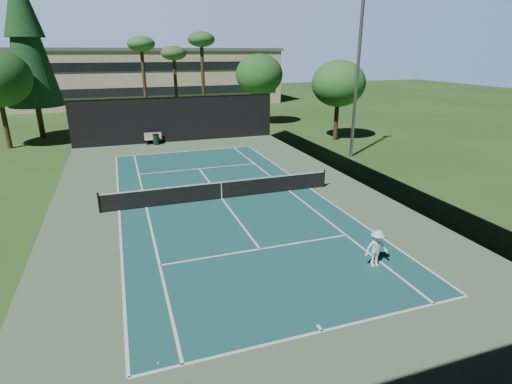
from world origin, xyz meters
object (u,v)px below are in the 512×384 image
tennis_net (221,190)px  trash_bin (156,139)px  tennis_ball_d (113,186)px  park_bench (153,138)px  tennis_ball_c (263,183)px  player (377,248)px  tennis_ball_a (159,363)px  tennis_ball_b (161,195)px

tennis_net → trash_bin: 15.42m
tennis_net → trash_bin: tennis_net is taller
trash_bin → tennis_ball_d: bearing=-108.9°
trash_bin → tennis_net: bearing=-82.4°
park_bench → trash_bin: (0.20, -0.38, -0.07)m
tennis_ball_c → trash_bin: 14.47m
tennis_net → player: (3.76, -9.10, 0.19)m
tennis_ball_d → park_bench: park_bench is taller
tennis_ball_d → tennis_net: bearing=-37.2°
tennis_ball_c → park_bench: 14.91m
tennis_net → tennis_ball_d: (-5.78, 4.39, -0.52)m
tennis_net → tennis_ball_d: bearing=142.8°
tennis_ball_a → park_bench: park_bench is taller
tennis_ball_a → tennis_ball_b: size_ratio=1.18×
tennis_ball_b → tennis_ball_c: bearing=0.5°
tennis_ball_d → trash_bin: (3.74, 10.89, 0.44)m
tennis_net → park_bench: bearing=98.2°
player → park_bench: player is taller
tennis_ball_a → tennis_ball_b: tennis_ball_a is taller
tennis_ball_a → tennis_ball_d: tennis_ball_a is taller
tennis_ball_a → tennis_ball_b: (1.55, 13.34, -0.01)m
player → trash_bin: bearing=108.1°
tennis_ball_b → tennis_ball_d: bearing=134.3°
tennis_ball_b → trash_bin: size_ratio=0.06×
tennis_ball_b → trash_bin: trash_bin is taller
tennis_ball_a → tennis_ball_d: (-1.07, 16.02, -0.00)m
tennis_ball_c → trash_bin: size_ratio=0.08×
tennis_ball_d → park_bench: 11.83m
tennis_ball_b → tennis_ball_d: size_ratio=0.89×
tennis_ball_d → trash_bin: trash_bin is taller
player → tennis_ball_c: 10.91m
tennis_ball_a → park_bench: 27.41m
tennis_ball_a → tennis_ball_d: bearing=93.8°
player → tennis_ball_d: (-9.54, 13.50, -0.71)m
tennis_net → tennis_ball_a: 12.56m
tennis_ball_d → tennis_ball_a: bearing=-86.2°
tennis_ball_a → tennis_ball_c: (7.81, 13.39, 0.00)m
trash_bin → tennis_ball_b: bearing=-94.7°
tennis_ball_c → park_bench: size_ratio=0.05×
tennis_ball_b → park_bench: (0.92, 13.96, 0.52)m
player → tennis_ball_a: size_ratio=21.00×
park_bench → tennis_net: bearing=-81.8°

